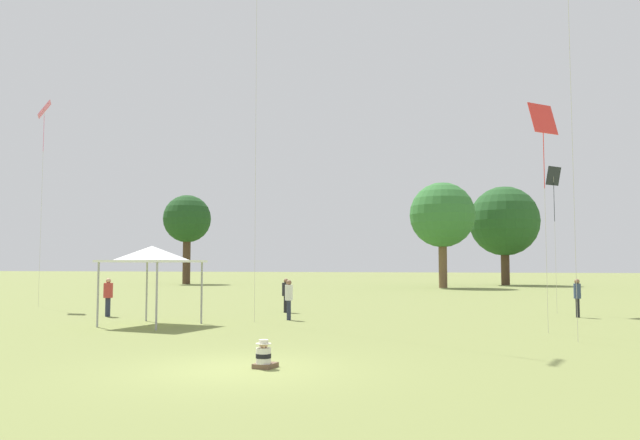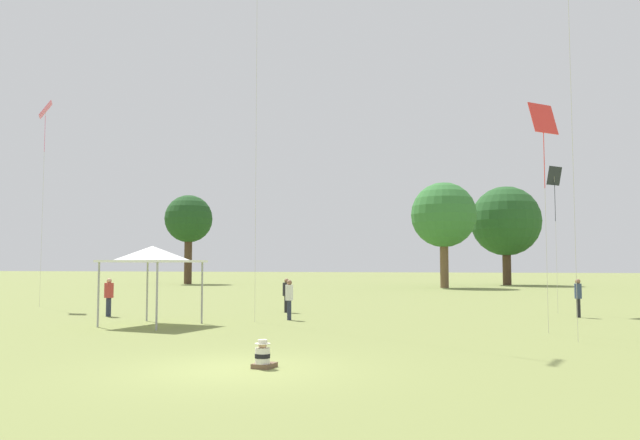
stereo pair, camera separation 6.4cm
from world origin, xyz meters
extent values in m
plane|color=olive|center=(0.00, 0.00, 0.00)|extent=(300.00, 300.00, 0.00)
cube|color=brown|center=(0.53, 0.32, 0.05)|extent=(0.47, 0.55, 0.10)
cylinder|color=silver|center=(0.51, 0.24, 0.26)|extent=(0.36, 0.36, 0.33)
cylinder|color=black|center=(0.51, 0.24, 0.26)|extent=(0.38, 0.38, 0.09)
sphere|color=#DBAD89|center=(0.51, 0.24, 0.51)|extent=(0.20, 0.20, 0.20)
cylinder|color=beige|center=(0.51, 0.24, 0.52)|extent=(0.33, 0.33, 0.01)
cylinder|color=beige|center=(0.51, 0.24, 0.56)|extent=(0.20, 0.20, 0.09)
cylinder|color=#282D42|center=(-9.99, 11.02, 0.39)|extent=(0.28, 0.28, 0.78)
cylinder|color=#B23833|center=(-9.99, 11.02, 1.09)|extent=(0.50, 0.50, 0.62)
sphere|color=tan|center=(-9.99, 11.02, 1.49)|extent=(0.21, 0.21, 0.21)
cylinder|color=black|center=(9.06, 15.15, 0.39)|extent=(0.21, 0.21, 0.77)
cylinder|color=#334260|center=(9.06, 15.15, 1.08)|extent=(0.37, 0.37, 0.61)
sphere|color=brown|center=(9.06, 15.15, 1.48)|extent=(0.21, 0.21, 0.21)
cylinder|color=#282D42|center=(-2.16, 11.21, 0.38)|extent=(0.22, 0.22, 0.77)
cylinder|color=silver|center=(-2.16, 11.21, 1.07)|extent=(0.40, 0.40, 0.61)
sphere|color=brown|center=(-2.16, 11.21, 1.46)|extent=(0.21, 0.21, 0.21)
cylinder|color=black|center=(-3.36, 14.81, 0.38)|extent=(0.26, 0.26, 0.75)
cylinder|color=#232328|center=(-3.36, 14.81, 1.05)|extent=(0.47, 0.47, 0.60)
sphere|color=brown|center=(-3.36, 14.81, 1.43)|extent=(0.20, 0.20, 0.20)
cube|color=white|center=(-6.37, 8.04, 2.29)|extent=(3.32, 3.32, 0.08)
cone|color=white|center=(-6.37, 8.04, 2.59)|extent=(3.15, 3.15, 0.51)
cylinder|color=#99999E|center=(-7.39, 9.53, 1.13)|extent=(0.07, 0.07, 2.25)
cylinder|color=#99999E|center=(-4.88, 9.05, 1.13)|extent=(0.07, 0.07, 2.25)
cylinder|color=#99999E|center=(-7.87, 7.02, 1.13)|extent=(0.07, 0.07, 2.25)
cylinder|color=#99999E|center=(-5.36, 6.54, 1.13)|extent=(0.07, 0.07, 2.25)
cylinder|color=#BCB7A8|center=(-3.15, 10.01, 10.46)|extent=(0.01, 0.01, 20.92)
cube|color=red|center=(7.17, 8.73, 6.92)|extent=(1.00, 0.94, 1.02)
cylinder|color=red|center=(7.17, 8.73, 5.59)|extent=(0.02, 0.02, 1.91)
cylinder|color=#BCB7A8|center=(7.17, 8.73, 3.46)|extent=(0.01, 0.01, 6.91)
cube|color=pink|center=(-16.69, 15.34, 10.25)|extent=(1.04, 1.16, 0.84)
cylinder|color=pink|center=(-16.69, 15.34, 8.96)|extent=(0.02, 0.02, 1.87)
cylinder|color=#BCB7A8|center=(-16.69, 15.34, 5.13)|extent=(0.01, 0.01, 10.25)
cube|color=#1E2328|center=(8.51, 17.20, 6.16)|extent=(0.75, 0.74, 0.83)
cylinder|color=#1E2328|center=(8.51, 17.20, 4.99)|extent=(0.02, 0.02, 1.76)
cylinder|color=#BCB7A8|center=(8.51, 17.20, 3.08)|extent=(0.01, 0.01, 6.16)
cylinder|color=#BCB7A8|center=(7.70, 6.46, 8.89)|extent=(0.01, 0.01, 17.78)
cylinder|color=#473323|center=(8.33, 55.21, 2.34)|extent=(0.87, 0.87, 4.68)
sphere|color=#235123|center=(8.33, 55.21, 6.67)|extent=(7.24, 7.24, 7.24)
cylinder|color=#473323|center=(-25.48, 50.72, 2.87)|extent=(0.84, 0.84, 5.73)
sphere|color=#1E471E|center=(-25.48, 50.72, 7.17)|extent=(5.22, 5.22, 5.22)
cylinder|color=brown|center=(2.34, 46.12, 2.54)|extent=(0.77, 0.77, 5.08)
sphere|color=#337033|center=(2.34, 46.12, 6.73)|extent=(6.02, 6.02, 6.02)
camera|label=1|loc=(4.79, -12.41, 2.20)|focal=35.00mm
camera|label=2|loc=(4.85, -12.39, 2.20)|focal=35.00mm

